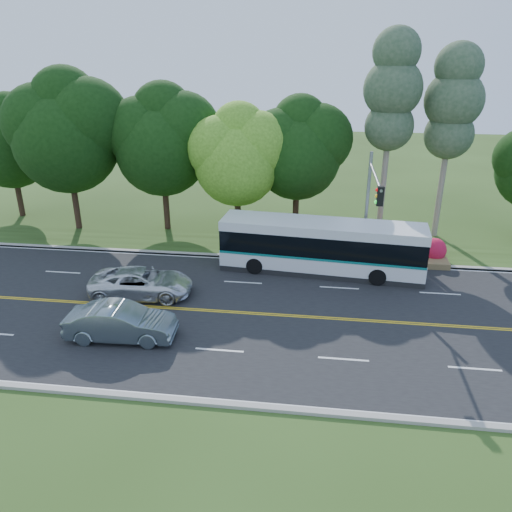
# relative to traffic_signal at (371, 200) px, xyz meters

# --- Properties ---
(ground) EXTENTS (120.00, 120.00, 0.00)m
(ground) POSITION_rel_traffic_signal_xyz_m (-6.49, -5.40, -4.67)
(ground) COLOR #2B4316
(ground) RESTS_ON ground
(road) EXTENTS (60.00, 14.00, 0.02)m
(road) POSITION_rel_traffic_signal_xyz_m (-6.49, -5.40, -4.66)
(road) COLOR black
(road) RESTS_ON ground
(curb_north) EXTENTS (60.00, 0.30, 0.15)m
(curb_north) POSITION_rel_traffic_signal_xyz_m (-6.49, 1.75, -4.60)
(curb_north) COLOR #A19B91
(curb_north) RESTS_ON ground
(curb_south) EXTENTS (60.00, 0.30, 0.15)m
(curb_south) POSITION_rel_traffic_signal_xyz_m (-6.49, -12.55, -4.60)
(curb_south) COLOR #A19B91
(curb_south) RESTS_ON ground
(grass_verge) EXTENTS (60.00, 4.00, 0.10)m
(grass_verge) POSITION_rel_traffic_signal_xyz_m (-6.49, 3.60, -4.62)
(grass_verge) COLOR #2B4316
(grass_verge) RESTS_ON ground
(lane_markings) EXTENTS (57.60, 13.82, 0.00)m
(lane_markings) POSITION_rel_traffic_signal_xyz_m (-6.59, -5.40, -4.65)
(lane_markings) COLOR gold
(lane_markings) RESTS_ON road
(tree_row) EXTENTS (44.70, 9.10, 13.84)m
(tree_row) POSITION_rel_traffic_signal_xyz_m (-11.65, 6.73, 2.06)
(tree_row) COLOR black
(tree_row) RESTS_ON ground
(bougainvillea_hedge) EXTENTS (9.50, 2.25, 1.50)m
(bougainvillea_hedge) POSITION_rel_traffic_signal_xyz_m (0.69, 2.75, -3.95)
(bougainvillea_hedge) COLOR #AB0E36
(bougainvillea_hedge) RESTS_ON ground
(traffic_signal) EXTENTS (0.42, 6.10, 7.00)m
(traffic_signal) POSITION_rel_traffic_signal_xyz_m (0.00, 0.00, 0.00)
(traffic_signal) COLOR gray
(traffic_signal) RESTS_ON ground
(transit_bus) EXTENTS (12.10, 3.66, 3.12)m
(transit_bus) POSITION_rel_traffic_signal_xyz_m (-2.60, 0.24, -3.11)
(transit_bus) COLOR silver
(transit_bus) RESTS_ON road
(sedan) EXTENTS (5.13, 2.02, 1.66)m
(sedan) POSITION_rel_traffic_signal_xyz_m (-11.68, -8.49, -3.82)
(sedan) COLOR slate
(sedan) RESTS_ON road
(suv) EXTENTS (5.72, 3.08, 1.52)m
(suv) POSITION_rel_traffic_signal_xyz_m (-12.20, -4.20, -3.89)
(suv) COLOR silver
(suv) RESTS_ON road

